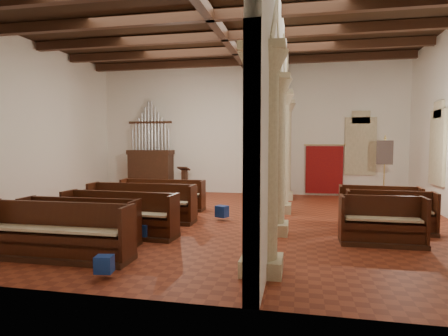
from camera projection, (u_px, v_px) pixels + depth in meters
floor at (218, 219)px, 11.56m from camera, size 14.00×14.00×0.00m
ceiling at (218, 21)px, 11.14m from camera, size 14.00×14.00×0.00m
wall_back at (246, 129)px, 17.22m from camera, size 14.00×0.02×6.00m
wall_front at (130, 100)px, 5.49m from camera, size 14.00×0.02×6.00m
wall_left at (18, 124)px, 12.76m from camera, size 0.02×12.00×6.00m
ceiling_beams at (218, 27)px, 11.16m from camera, size 13.80×11.80×0.30m
arcade at (278, 102)px, 10.95m from camera, size 0.90×11.90×6.00m
window_right_b at (439, 147)px, 12.45m from camera, size 0.03×1.00×2.20m
window_back at (360, 146)px, 16.25m from camera, size 1.00×0.03×2.20m
pipe_organ at (151, 163)px, 17.74m from camera, size 2.10×0.85×4.40m
lectern at (184, 182)px, 17.46m from camera, size 0.56×0.58×1.24m
dossal_curtain at (324, 169)px, 16.57m from camera, size 1.80×0.07×2.17m
processional_banner at (384, 182)px, 14.57m from camera, size 0.60×0.77×2.63m
hymnal_box_a at (104, 264)px, 6.53m from camera, size 0.33×0.29×0.30m
hymnal_box_b at (143, 230)px, 9.07m from camera, size 0.32×0.28×0.29m
hymnal_box_c at (222, 211)px, 11.38m from camera, size 0.43×0.39×0.35m
tube_heater_a at (53, 249)px, 7.79m from camera, size 1.07×0.47×0.11m
tube_heater_b at (93, 249)px, 7.77m from camera, size 1.10×0.55×0.11m
nave_pew_0 at (55, 240)px, 7.62m from camera, size 3.25×0.78×1.14m
nave_pew_1 at (79, 230)px, 8.66m from camera, size 2.84×0.75×1.08m
nave_pew_2 at (119, 221)px, 9.49m from camera, size 3.10×0.94×1.11m
nave_pew_3 at (125, 217)px, 10.28m from camera, size 2.94×0.80×1.01m
nave_pew_4 at (141, 209)px, 11.21m from camera, size 3.28×0.77×1.13m
nave_pew_5 at (156, 206)px, 12.17m from camera, size 2.63×0.66×0.96m
nave_pew_6 at (163, 200)px, 13.24m from camera, size 3.00×0.70×1.05m
aisle_pew_0 at (382, 228)px, 8.69m from camera, size 1.89×0.76×1.12m
aisle_pew_1 at (390, 219)px, 9.86m from camera, size 2.23×0.82×1.09m
aisle_pew_2 at (379, 213)px, 10.58m from camera, size 2.22×0.89×1.13m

